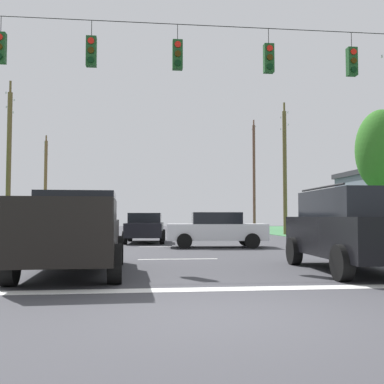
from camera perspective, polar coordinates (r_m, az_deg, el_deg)
ground_plane at (r=6.36m, az=4.33°, el=-15.20°), size 120.00×120.00×0.00m
stop_bar_stripe at (r=8.52m, az=1.50°, el=-12.07°), size 15.99×0.45×0.01m
lane_dash_0 at (r=14.45m, az=-1.77°, el=-8.38°), size 2.50×0.15×0.01m
lane_dash_1 at (r=20.49m, az=-3.12°, el=-6.82°), size 2.50×0.15×0.01m
lane_dash_2 at (r=28.64m, az=-4.04°, el=-5.76°), size 2.50×0.15×0.01m
lane_dash_3 at (r=37.10m, az=-4.56°, el=-5.15°), size 2.50×0.15×0.01m
lane_dash_4 at (r=46.30m, az=-4.91°, el=-4.74°), size 2.50×0.15×0.01m
overhead_signal_span at (r=14.71m, az=-1.64°, el=9.52°), size 19.53×0.31×7.97m
pickup_truck at (r=11.23m, az=-14.48°, el=-4.87°), size 2.42×5.46×1.95m
suv_black at (r=11.81m, az=19.57°, el=-4.24°), size 2.33×4.86×2.05m
distant_car_crossing_white at (r=19.99m, az=3.07°, el=-4.66°), size 4.41×2.25×1.52m
distant_car_oncoming at (r=23.65m, az=-5.88°, el=-4.40°), size 2.24×4.41×1.52m
utility_pole_far_right at (r=34.63m, az=11.53°, el=2.87°), size 0.29×1.85×9.89m
utility_pole_near_left at (r=44.95m, az=7.77°, el=2.04°), size 0.27×1.57×10.85m
utility_pole_distant_right at (r=32.86m, az=-21.93°, el=3.73°), size 0.31×1.98×10.48m
utility_pole_distant_left at (r=45.30m, az=-17.85°, el=1.09°), size 0.29×1.69×9.07m
tree_roadside_far_right at (r=26.07m, az=22.64°, el=4.78°), size 2.70×2.70×6.99m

